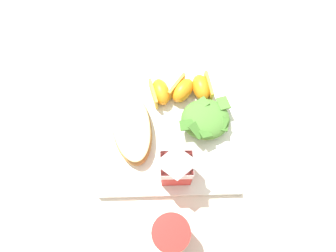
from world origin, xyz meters
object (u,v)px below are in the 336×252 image
Objects in this scene: cheesy_pizza_bread at (131,128)px; white_plate at (168,129)px; orange_wedge_middle at (182,90)px; metal_fork at (85,118)px; drinking_red_cup at (173,234)px; milk_carton at (176,167)px; orange_wedge_rear at (160,92)px; orange_wedge_front at (202,87)px; green_salad_pile at (206,119)px; paper_napkin at (232,53)px.

white_plate is at bearing -176.29° from cheesy_pizza_bread.
metal_fork is (0.21, 0.04, -0.03)m from orange_wedge_middle.
drinking_red_cup is (-0.18, 0.24, 0.04)m from metal_fork.
metal_fork is at bearing -34.68° from milk_carton.
orange_wedge_front is at bearing -174.16° from orange_wedge_rear.
cheesy_pizza_bread is 1.70× the size of green_salad_pile.
orange_wedge_middle is (0.05, -0.07, -0.00)m from green_salad_pile.
green_salad_pile is at bearing 91.93° from orange_wedge_front.
orange_wedge_rear is 0.76× the size of drinking_red_cup.
paper_napkin is 1.24× the size of drinking_red_cup.
orange_wedge_front is at bearing -103.60° from drinking_red_cup.
cheesy_pizza_bread is at bearing 3.71° from white_plate.
drinking_red_cup is at bearing 76.40° from orange_wedge_front.
green_salad_pile is at bearing 174.66° from metal_fork.
paper_napkin is 0.43m from drinking_red_cup.
white_plate is at bearing 169.51° from metal_fork.
cheesy_pizza_bread is 2.04× the size of drinking_red_cup.
orange_wedge_front is 0.30m from drinking_red_cup.
orange_wedge_front is 0.94× the size of orange_wedge_middle.
green_salad_pile is (-0.08, -0.01, 0.03)m from white_plate.
milk_carton reaches higher than orange_wedge_front.
milk_carton is at bearing 83.79° from orange_wedge_middle.
green_salad_pile reaches higher than paper_napkin.
cheesy_pizza_bread is 0.10m from orange_wedge_rear.
green_salad_pile is at bearing 145.09° from orange_wedge_rear.
orange_wedge_front is at bearing 52.81° from paper_napkin.
orange_wedge_rear is 0.61× the size of paper_napkin.
drinking_red_cup is (0.07, 0.22, 0.01)m from green_salad_pile.
orange_wedge_front is (-0.15, -0.09, 0.00)m from cheesy_pizza_bread.
cheesy_pizza_bread is 1.65× the size of paper_napkin.
orange_wedge_middle and orange_wedge_rear have the same top height.
white_plate is 2.55× the size of paper_napkin.
green_salad_pile is 0.07m from orange_wedge_front.
orange_wedge_front is at bearing -168.87° from metal_fork.
metal_fork is (0.18, -0.03, -0.01)m from white_plate.
orange_wedge_middle is (-0.11, -0.08, 0.00)m from cheesy_pizza_bread.
milk_carton reaches higher than cheesy_pizza_bread.
cheesy_pizza_bread is 2.70× the size of orange_wedge_rear.
milk_carton is 1.58× the size of orange_wedge_middle.
milk_carton is 0.61× the size of metal_fork.
paper_napkin is at bearing -110.85° from drinking_red_cup.
milk_carton reaches higher than paper_napkin.
metal_fork is 0.31m from drinking_red_cup.
white_plate is 0.09m from orange_wedge_middle.
paper_napkin is at bearing -113.61° from green_salad_pile.
white_plate reaches higher than paper_napkin.
metal_fork reaches higher than paper_napkin.
milk_carton is 0.18m from orange_wedge_rear.
orange_wedge_front is at bearing -108.80° from milk_carton.
white_plate is 2.55× the size of milk_carton.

